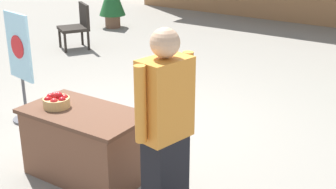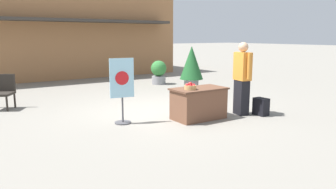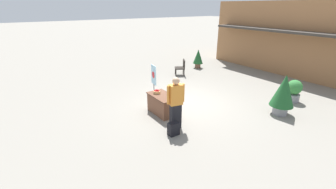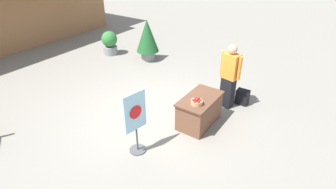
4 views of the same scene
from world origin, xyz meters
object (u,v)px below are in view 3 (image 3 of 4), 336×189
poster_board (154,80)px  patio_chair (181,67)px  person_visitor (176,103)px  potted_plant_far_right (294,90)px  backpack (174,129)px  potted_plant_far_left (283,92)px  display_table (163,104)px  apple_basket (157,92)px  potted_plant_near_left (198,57)px

poster_board → patio_chair: size_ratio=1.58×
person_visitor → potted_plant_far_right: 5.55m
person_visitor → backpack: 0.84m
backpack → potted_plant_far_left: size_ratio=0.27×
potted_plant_far_left → potted_plant_far_right: bearing=104.0°
display_table → backpack: size_ratio=2.99×
potted_plant_far_right → apple_basket: bearing=-114.9°
apple_basket → patio_chair: (-3.33, 3.73, -0.30)m
apple_basket → poster_board: size_ratio=0.19×
patio_chair → potted_plant_far_right: 5.98m
person_visitor → potted_plant_far_right: size_ratio=1.87×
display_table → poster_board: 1.80m
poster_board → backpack: bearing=80.0°
patio_chair → poster_board: bearing=64.1°
person_visitor → potted_plant_far_left: size_ratio=1.14×
potted_plant_near_left → person_visitor: bearing=-46.6°
backpack → poster_board: size_ratio=0.29×
patio_chair → potted_plant_far_left: 6.19m
potted_plant_far_left → patio_chair: bearing=179.5°
poster_board → potted_plant_near_left: poster_board is taller
apple_basket → poster_board: 1.50m
apple_basket → potted_plant_near_left: size_ratio=0.22×
display_table → potted_plant_near_left: potted_plant_near_left is taller
potted_plant_far_right → potted_plant_far_left: potted_plant_far_left is taller
apple_basket → potted_plant_far_right: potted_plant_far_right is taller
patio_chair → potted_plant_near_left: (-0.67, 1.86, 0.19)m
potted_plant_far_left → potted_plant_near_left: size_ratio=1.29×
display_table → patio_chair: (-3.63, 3.66, 0.13)m
potted_plant_near_left → backpack: bearing=-46.4°
person_visitor → backpack: (0.35, -0.32, -0.69)m
poster_board → display_table: bearing=80.2°
poster_board → potted_plant_near_left: (-2.66, 4.92, -0.08)m
display_table → patio_chair: size_ratio=1.39×
backpack → patio_chair: (-5.12, 4.22, 0.29)m
display_table → poster_board: bearing=159.9°
display_table → poster_board: poster_board is taller
potted_plant_near_left → potted_plant_far_right: bearing=-2.8°
display_table → backpack: display_table is taller
poster_board → patio_chair: 3.66m
person_visitor → backpack: bearing=148.4°
person_visitor → backpack: person_visitor is taller
backpack → potted_plant_far_right: size_ratio=0.45×
poster_board → potted_plant_near_left: bearing=-141.3°
display_table → poster_board: size_ratio=0.88×
display_table → apple_basket: bearing=-167.8°
potted_plant_near_left → poster_board: bearing=-61.7°
backpack → potted_plant_near_left: size_ratio=0.35×
apple_basket → potted_plant_far_right: size_ratio=0.29×
display_table → potted_plant_far_right: bearing=67.6°
person_visitor → patio_chair: bearing=-27.7°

